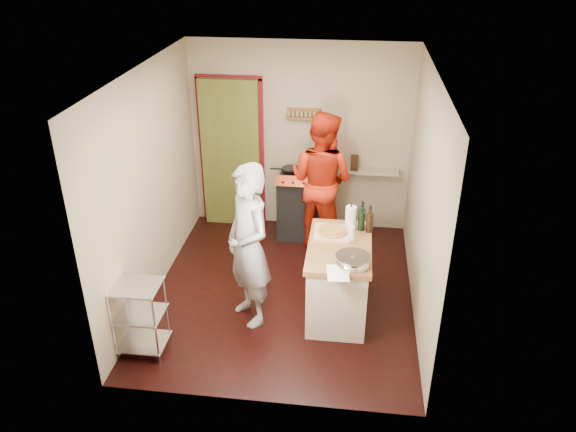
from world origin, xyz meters
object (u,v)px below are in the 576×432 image
object	(u,v)px
stove	(301,205)
island	(339,276)
wire_shelving	(140,315)
person_stripe	(248,246)
person_red	(321,181)

from	to	relation	value
stove	island	bearing A→B (deg)	-70.79
island	stove	bearing A→B (deg)	109.21
wire_shelving	person_stripe	size ratio (longest dim) A/B	0.44
island	person_red	bearing A→B (deg)	101.77
wire_shelving	island	distance (m)	2.13
stove	island	distance (m)	1.82
stove	wire_shelving	xyz separation A→B (m)	(-1.33, -2.62, -0.01)
stove	island	world-z (taller)	island
island	wire_shelving	bearing A→B (deg)	-154.95
stove	wire_shelving	size ratio (longest dim) A/B	1.26
stove	island	xyz separation A→B (m)	(0.60, -1.72, 0.01)
stove	person_stripe	world-z (taller)	person_stripe
stove	wire_shelving	world-z (taller)	stove
stove	person_stripe	xyz separation A→B (m)	(-0.34, -1.96, 0.46)
stove	wire_shelving	distance (m)	2.94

